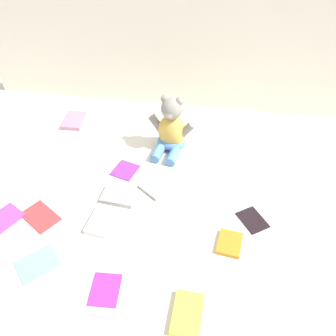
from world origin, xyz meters
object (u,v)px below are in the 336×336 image
object	(u,v)px
book_case_3	(253,220)
book_case_4	(187,314)
book_case_7	(125,170)
book_case_8	(230,243)
book_case_6	(105,289)
teddy_bear	(171,130)
book_case_5	(74,121)
book_case_0	(102,221)
book_case_9	(38,263)
book_case_1	(154,188)
book_case_2	(40,216)
book_case_10	(119,196)
book_case_11	(4,219)

from	to	relation	value
book_case_3	book_case_4	xyz separation A→B (m)	(-0.18, -0.36, 0.01)
book_case_7	book_case_8	size ratio (longest dim) A/B	1.00
book_case_6	book_case_7	xyz separation A→B (m)	(-0.06, 0.49, 0.00)
teddy_bear	book_case_5	distance (m)	0.48
book_case_4	book_case_7	bearing A→B (deg)	-58.17
book_case_5	book_case_6	xyz separation A→B (m)	(0.36, -0.77, -0.01)
book_case_6	book_case_5	bearing A→B (deg)	-68.15
book_case_0	book_case_9	world-z (taller)	book_case_0
book_case_4	book_case_5	xyz separation A→B (m)	(-0.60, 0.81, -0.00)
book_case_3	book_case_9	world-z (taller)	same
teddy_bear	book_case_1	size ratio (longest dim) A/B	2.44
teddy_bear	book_case_3	size ratio (longest dim) A/B	2.36
book_case_2	book_case_7	distance (m)	0.35
book_case_3	book_case_10	size ratio (longest dim) A/B	0.86
book_case_4	book_case_7	xyz separation A→B (m)	(-0.30, 0.53, -0.01)
book_case_0	book_case_6	distance (m)	0.25
teddy_bear	book_case_3	world-z (taller)	teddy_bear
teddy_bear	book_case_4	world-z (taller)	teddy_bear
book_case_6	book_case_8	bearing A→B (deg)	-152.41
book_case_1	book_case_8	world-z (taller)	book_case_8
book_case_9	book_case_10	world-z (taller)	book_case_10
book_case_9	book_case_11	xyz separation A→B (m)	(-0.18, 0.14, 0.00)
book_case_1	book_case_10	size ratio (longest dim) A/B	0.83
teddy_bear	book_case_1	distance (m)	0.26
book_case_0	book_case_1	bearing A→B (deg)	-122.08
book_case_6	book_case_8	distance (m)	0.41
book_case_3	book_case_8	world-z (taller)	book_case_8
book_case_0	book_case_5	world-z (taller)	book_case_0
book_case_10	book_case_4	bearing A→B (deg)	-138.96
book_case_2	book_case_10	bearing A→B (deg)	150.29
book_case_3	book_case_9	size ratio (longest dim) A/B	0.85
book_case_7	book_case_9	size ratio (longest dim) A/B	0.79
book_case_8	book_case_11	distance (m)	0.76
book_case_3	book_case_6	bearing A→B (deg)	-177.21
book_case_4	book_case_10	xyz separation A→B (m)	(-0.29, 0.39, -0.00)
book_case_2	book_case_9	size ratio (longest dim) A/B	1.08
book_case_3	book_case_0	bearing A→B (deg)	155.22
book_case_2	book_case_10	xyz separation A→B (m)	(0.24, 0.13, 0.00)
book_case_0	book_case_5	distance (m)	0.61
book_case_0	book_case_1	xyz separation A→B (m)	(0.15, 0.18, -0.00)
book_case_6	book_case_10	world-z (taller)	book_case_10
book_case_5	book_case_6	size ratio (longest dim) A/B	1.24
teddy_bear	book_case_7	distance (m)	0.24
book_case_0	book_case_5	xyz separation A→B (m)	(-0.28, 0.54, -0.00)
book_case_11	book_case_6	bearing A→B (deg)	-177.21
book_case_9	book_case_10	bearing A→B (deg)	105.63
book_case_2	book_case_9	world-z (taller)	same
book_case_1	book_case_2	xyz separation A→B (m)	(-0.36, -0.19, -0.00)
book_case_3	book_case_11	bearing A→B (deg)	154.16
book_case_4	book_case_9	xyz separation A→B (m)	(-0.47, 0.09, -0.01)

